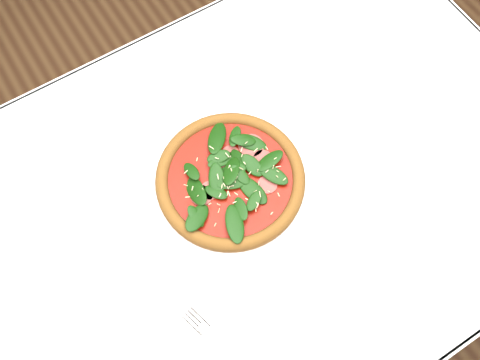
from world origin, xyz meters
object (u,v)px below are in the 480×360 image
plate (230,182)px  napkin (228,352)px  pizza (230,178)px  wine_glass (28,163)px

plate → napkin: (-0.16, -0.24, -0.00)m
pizza → napkin: (-0.16, -0.24, -0.02)m
wine_glass → napkin: 0.42m
plate → pizza: 0.02m
wine_glass → napkin: bearing=-72.9°
plate → napkin: bearing=-122.6°
plate → wine_glass: wine_glass is taller
plate → napkin: size_ratio=2.09×
pizza → wine_glass: size_ratio=1.27×
pizza → plate: bearing=180.0°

